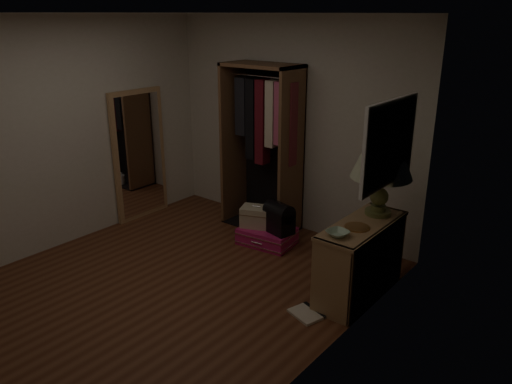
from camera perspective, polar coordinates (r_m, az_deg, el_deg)
ground at (r=5.23m, az=-9.29°, el=-10.35°), size 4.00×4.00×0.00m
room_walls at (r=4.64m, az=-9.28°, el=5.80°), size 3.52×4.02×2.60m
console_bookshelf at (r=4.94m, az=11.98°, el=-7.24°), size 0.42×1.12×0.75m
open_wardrobe at (r=6.13m, az=1.02°, el=6.76°), size 0.97×0.50×2.05m
floor_mirror at (r=6.72m, az=-13.17°, el=4.14°), size 0.06×0.80×1.70m
pink_suitcase at (r=5.97m, az=1.26°, el=-5.03°), size 0.69×0.54×0.20m
train_case at (r=5.94m, az=0.05°, el=-2.82°), size 0.43×0.37×0.26m
black_bag at (r=5.76m, az=2.65°, el=-2.87°), size 0.38×0.29×0.37m
table_lamp at (r=4.84m, az=14.24°, el=3.40°), size 0.73×0.73×0.73m
brass_tray at (r=4.66m, az=11.47°, el=-3.95°), size 0.23×0.23×0.01m
ceramic_bowl at (r=4.46m, az=9.31°, el=-4.68°), size 0.24×0.24×0.05m
white_jug at (r=6.43m, az=-0.79°, el=-3.27°), size 0.12×0.12×0.20m
floor_book at (r=4.72m, az=5.95°, el=-13.60°), size 0.35×0.31×0.03m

